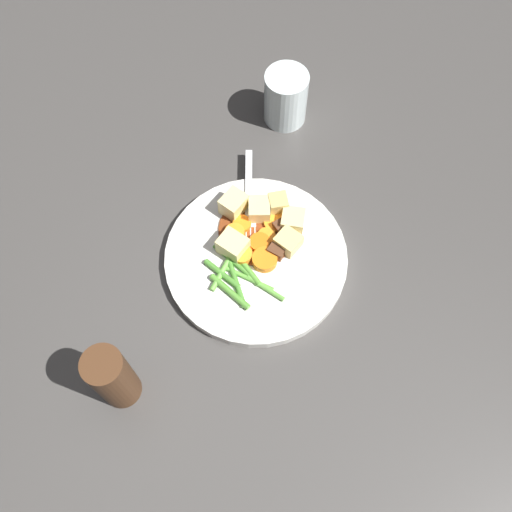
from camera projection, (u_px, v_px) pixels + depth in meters
name	position (u px, v px, depth m)	size (l,w,h in m)	color
ground_plane	(256.00, 261.00, 0.85)	(3.00, 3.00, 0.00)	#423F3D
dinner_plate	(256.00, 258.00, 0.84)	(0.26, 0.26, 0.02)	white
stew_sauce	(258.00, 230.00, 0.85)	(0.11, 0.11, 0.00)	brown
carrot_slice_0	(266.00, 236.00, 0.84)	(0.03, 0.03, 0.01)	orange
carrot_slice_1	(259.00, 243.00, 0.84)	(0.03, 0.03, 0.01)	orange
carrot_slice_2	(242.00, 255.00, 0.83)	(0.03, 0.03, 0.01)	orange
carrot_slice_3	(275.00, 223.00, 0.85)	(0.03, 0.03, 0.01)	orange
carrot_slice_4	(265.00, 260.00, 0.82)	(0.04, 0.04, 0.01)	orange
carrot_slice_5	(242.00, 224.00, 0.85)	(0.03, 0.03, 0.01)	orange
carrot_slice_6	(235.00, 233.00, 0.84)	(0.03, 0.03, 0.01)	orange
potato_chunk_0	(288.00, 242.00, 0.83)	(0.03, 0.03, 0.02)	#E5CC7A
potato_chunk_1	(234.00, 204.00, 0.85)	(0.04, 0.03, 0.03)	#EAD68C
potato_chunk_2	(293.00, 220.00, 0.85)	(0.03, 0.03, 0.02)	#EAD68C
potato_chunk_3	(278.00, 204.00, 0.85)	(0.03, 0.03, 0.03)	#DBBC6B
potato_chunk_4	(232.00, 247.00, 0.82)	(0.04, 0.03, 0.03)	#EAD68C
potato_chunk_5	(259.00, 210.00, 0.85)	(0.03, 0.03, 0.03)	#EAD68C
meat_chunk_0	(284.00, 227.00, 0.84)	(0.02, 0.03, 0.02)	#56331E
meat_chunk_1	(277.00, 250.00, 0.83)	(0.02, 0.02, 0.02)	#56331E
green_bean_0	(223.00, 270.00, 0.82)	(0.01, 0.01, 0.07)	#66AD42
green_bean_1	(249.00, 279.00, 0.82)	(0.01, 0.01, 0.07)	#66AD42
green_bean_2	(266.00, 288.00, 0.81)	(0.01, 0.01, 0.06)	#66AD42
green_bean_3	(222.00, 274.00, 0.82)	(0.01, 0.01, 0.06)	#4C8E33
green_bean_4	(235.00, 263.00, 0.83)	(0.01, 0.01, 0.08)	#4C8E33
green_bean_5	(236.00, 283.00, 0.81)	(0.01, 0.01, 0.07)	#4C8E33
green_bean_6	(230.00, 292.00, 0.81)	(0.01, 0.01, 0.07)	#599E38
green_bean_7	(242.00, 262.00, 0.83)	(0.01, 0.01, 0.08)	#599E38
fork	(249.00, 204.00, 0.87)	(0.17, 0.06, 0.00)	silver
water_glass	(286.00, 98.00, 0.92)	(0.07, 0.07, 0.09)	silver
pepper_mill	(113.00, 378.00, 0.71)	(0.05, 0.05, 0.12)	#4C2D19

